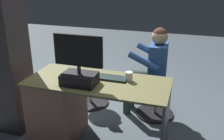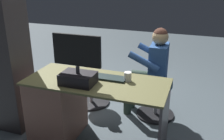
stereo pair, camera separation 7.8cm
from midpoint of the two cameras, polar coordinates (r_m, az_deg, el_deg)
ground_plane at (r=3.23m, az=0.41°, el=-11.36°), size 10.00×10.00×0.00m
desk at (r=2.85m, az=-9.59°, el=-7.62°), size 1.41×0.62×0.72m
monitor at (r=2.44m, az=-6.65°, el=0.07°), size 0.47×0.23×0.48m
keyboard at (r=2.60m, az=-0.54°, el=-1.62°), size 0.42×0.14×0.02m
computer_mouse at (r=2.70m, az=-5.99°, el=-0.66°), size 0.06×0.10×0.04m
cup at (r=2.53m, az=4.38°, el=-1.47°), size 0.07×0.07×0.09m
tv_remote at (r=2.67m, az=-9.45°, el=-1.31°), size 0.07×0.16×0.02m
office_chair_teddy at (r=3.55m, az=-4.02°, el=-3.44°), size 0.50×0.50×0.47m
teddy_bear at (r=3.43m, az=-4.09°, el=1.86°), size 0.23×0.23×0.32m
visitor_chair at (r=3.30m, az=10.39°, el=-5.71°), size 0.48×0.48×0.47m
person at (r=3.15m, az=9.41°, el=1.08°), size 0.51×0.49×1.13m
equipment_rack at (r=3.07m, az=-21.63°, el=1.73°), size 0.44×0.36×1.59m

